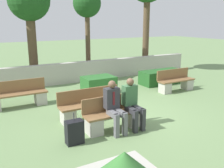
# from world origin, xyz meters

# --- Properties ---
(ground_plane) EXTENTS (60.00, 60.00, 0.00)m
(ground_plane) POSITION_xyz_m (0.00, 0.00, 0.00)
(ground_plane) COLOR #6B8956
(perimeter_wall) EXTENTS (13.37, 0.30, 0.94)m
(perimeter_wall) POSITION_xyz_m (0.00, 4.77, 0.47)
(perimeter_wall) COLOR #B7B2A8
(perimeter_wall) RESTS_ON ground_plane
(bench_front) EXTENTS (1.63, 0.48, 0.88)m
(bench_front) POSITION_xyz_m (-0.89, -0.69, 0.33)
(bench_front) COLOR brown
(bench_front) RESTS_ON ground_plane
(bench_left_side) EXTENTS (1.92, 0.49, 0.88)m
(bench_left_side) POSITION_xyz_m (-2.80, 2.41, 0.34)
(bench_left_side) COLOR brown
(bench_left_side) RESTS_ON ground_plane
(bench_right_side) EXTENTS (1.66, 0.48, 0.88)m
(bench_right_side) POSITION_xyz_m (3.20, 1.32, 0.33)
(bench_right_side) COLOR brown
(bench_right_side) RESTS_ON ground_plane
(bench_back) EXTENTS (1.94, 0.49, 0.88)m
(bench_back) POSITION_xyz_m (-1.08, 0.28, 0.34)
(bench_back) COLOR brown
(bench_back) RESTS_ON ground_plane
(person_seated_man) EXTENTS (0.38, 0.63, 1.34)m
(person_seated_man) POSITION_xyz_m (-0.94, -0.83, 0.74)
(person_seated_man) COLOR slate
(person_seated_man) RESTS_ON ground_plane
(person_seated_woman) EXTENTS (0.38, 0.63, 1.35)m
(person_seated_woman) POSITION_xyz_m (-0.39, -0.83, 0.74)
(person_seated_woman) COLOR #333338
(person_seated_woman) RESTS_ON ground_plane
(hedge_block_near_left) EXTENTS (1.19, 0.86, 0.75)m
(hedge_block_near_left) POSITION_xyz_m (0.14, 2.29, 0.37)
(hedge_block_near_left) COLOR #286028
(hedge_block_near_left) RESTS_ON ground_plane
(hedge_block_near_right) EXTENTS (2.04, 0.84, 0.62)m
(hedge_block_near_right) POSITION_xyz_m (3.50, 2.58, 0.31)
(hedge_block_near_right) COLOR #235623
(hedge_block_near_right) RESTS_ON ground_plane
(suitcase) EXTENTS (0.41, 0.25, 0.77)m
(suitcase) POSITION_xyz_m (-2.08, -0.95, 0.29)
(suitcase) COLOR black
(suitcase) RESTS_ON ground_plane
(tree_center_left) EXTENTS (1.85, 1.85, 4.64)m
(tree_center_left) POSITION_xyz_m (-1.51, 5.78, 3.55)
(tree_center_left) COLOR brown
(tree_center_left) RESTS_ON ground_plane
(tree_center_right) EXTENTS (1.39, 1.39, 4.35)m
(tree_center_right) POSITION_xyz_m (1.28, 5.80, 3.52)
(tree_center_right) COLOR brown
(tree_center_right) RESTS_ON ground_plane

